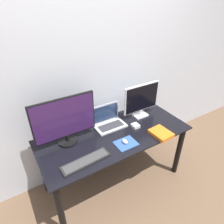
# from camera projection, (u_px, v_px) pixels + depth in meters

# --- Properties ---
(ground_plane) EXTENTS (12.00, 12.00, 0.00)m
(ground_plane) POSITION_uv_depth(u_px,v_px,m) (130.00, 201.00, 2.26)
(ground_plane) COLOR brown
(wall_back) EXTENTS (7.00, 0.05, 2.50)m
(wall_back) POSITION_uv_depth(u_px,v_px,m) (94.00, 75.00, 2.16)
(wall_back) COLOR silver
(wall_back) RESTS_ON ground_plane
(desk) EXTENTS (1.62, 0.71, 0.73)m
(desk) POSITION_uv_depth(u_px,v_px,m) (114.00, 144.00, 2.21)
(desk) COLOR black
(desk) RESTS_ON ground_plane
(monitor_left) EXTENTS (0.62, 0.20, 0.50)m
(monitor_left) POSITION_uv_depth(u_px,v_px,m) (65.00, 121.00, 1.89)
(monitor_left) COLOR black
(monitor_left) RESTS_ON desk
(monitor_right) EXTENTS (0.47, 0.12, 0.41)m
(monitor_right) POSITION_uv_depth(u_px,v_px,m) (141.00, 100.00, 2.32)
(monitor_right) COLOR silver
(monitor_right) RESTS_ON desk
(laptop) EXTENTS (0.34, 0.23, 0.23)m
(laptop) POSITION_uv_depth(u_px,v_px,m) (108.00, 120.00, 2.25)
(laptop) COLOR #ADADB2
(laptop) RESTS_ON desk
(keyboard) EXTENTS (0.47, 0.15, 0.02)m
(keyboard) POSITION_uv_depth(u_px,v_px,m) (86.00, 161.00, 1.79)
(keyboard) COLOR black
(keyboard) RESTS_ON desk
(mousepad) EXTENTS (0.21, 0.17, 0.00)m
(mousepad) POSITION_uv_depth(u_px,v_px,m) (126.00, 143.00, 2.00)
(mousepad) COLOR #2D519E
(mousepad) RESTS_ON desk
(mouse) EXTENTS (0.04, 0.07, 0.04)m
(mouse) POSITION_uv_depth(u_px,v_px,m) (125.00, 141.00, 1.99)
(mouse) COLOR silver
(mouse) RESTS_ON mousepad
(book) EXTENTS (0.19, 0.23, 0.04)m
(book) POSITION_uv_depth(u_px,v_px,m) (161.00, 133.00, 2.11)
(book) COLOR orange
(book) RESTS_ON desk
(power_brick) EXTENTS (0.07, 0.08, 0.03)m
(power_brick) POSITION_uv_depth(u_px,v_px,m) (135.00, 126.00, 2.23)
(power_brick) COLOR white
(power_brick) RESTS_ON desk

